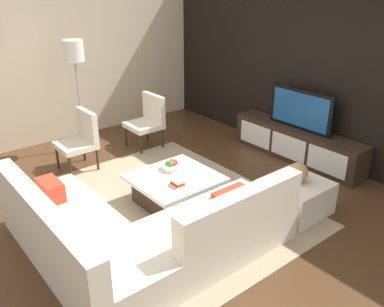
% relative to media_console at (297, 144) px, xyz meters
% --- Properties ---
extents(ground_plane, '(14.00, 14.00, 0.00)m').
position_rel_media_console_xyz_m(ground_plane, '(-0.00, -2.40, -0.25)').
color(ground_plane, '#4C301C').
extents(feature_wall_back, '(6.40, 0.12, 2.80)m').
position_rel_media_console_xyz_m(feature_wall_back, '(-0.00, 0.30, 1.15)').
color(feature_wall_back, black).
rests_on(feature_wall_back, ground).
extents(side_wall_left, '(0.12, 5.20, 2.80)m').
position_rel_media_console_xyz_m(side_wall_left, '(-3.20, -2.20, 1.15)').
color(side_wall_left, beige).
rests_on(side_wall_left, ground).
extents(area_rug, '(3.33, 2.59, 0.01)m').
position_rel_media_console_xyz_m(area_rug, '(-0.10, -2.40, -0.24)').
color(area_rug, tan).
rests_on(area_rug, ground).
extents(media_console, '(2.21, 0.44, 0.50)m').
position_rel_media_console_xyz_m(media_console, '(0.00, 0.00, 0.00)').
color(media_console, '#332319').
rests_on(media_console, ground).
extents(television, '(1.10, 0.06, 0.61)m').
position_rel_media_console_xyz_m(television, '(-0.00, 0.00, 0.55)').
color(television, black).
rests_on(television, media_console).
extents(sectional_couch, '(2.27, 2.39, 0.81)m').
position_rel_media_console_xyz_m(sectional_couch, '(0.50, -3.24, 0.03)').
color(sectional_couch, beige).
rests_on(sectional_couch, ground).
extents(coffee_table, '(0.95, 0.99, 0.38)m').
position_rel_media_console_xyz_m(coffee_table, '(-0.10, -2.30, -0.05)').
color(coffee_table, '#332319').
rests_on(coffee_table, ground).
extents(accent_chair_near, '(0.53, 0.51, 0.87)m').
position_rel_media_console_xyz_m(accent_chair_near, '(-1.81, -2.72, 0.24)').
color(accent_chair_near, '#332319').
rests_on(accent_chair_near, ground).
extents(floor_lamp, '(0.30, 0.30, 1.76)m').
position_rel_media_console_xyz_m(floor_lamp, '(-2.49, -2.39, 1.23)').
color(floor_lamp, '#A5A5AA').
rests_on(floor_lamp, ground).
extents(ottoman, '(0.70, 0.70, 0.40)m').
position_rel_media_console_xyz_m(ottoman, '(0.96, -1.27, -0.05)').
color(ottoman, beige).
rests_on(ottoman, ground).
extents(fruit_bowl, '(0.28, 0.28, 0.13)m').
position_rel_media_console_xyz_m(fruit_bowl, '(-0.28, -2.20, 0.18)').
color(fruit_bowl, silver).
rests_on(fruit_bowl, coffee_table).
extents(accent_chair_far, '(0.55, 0.50, 0.87)m').
position_rel_media_console_xyz_m(accent_chair_far, '(-1.90, -1.48, 0.24)').
color(accent_chair_far, '#332319').
rests_on(accent_chair_far, ground).
extents(decorative_ball, '(0.24, 0.24, 0.24)m').
position_rel_media_console_xyz_m(decorative_ball, '(0.96, -1.27, 0.27)').
color(decorative_ball, '#AD8451').
rests_on(decorative_ball, ottoman).
extents(book_stack, '(0.16, 0.16, 0.08)m').
position_rel_media_console_xyz_m(book_stack, '(0.12, -2.41, 0.17)').
color(book_stack, '#CCB78C').
rests_on(book_stack, coffee_table).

